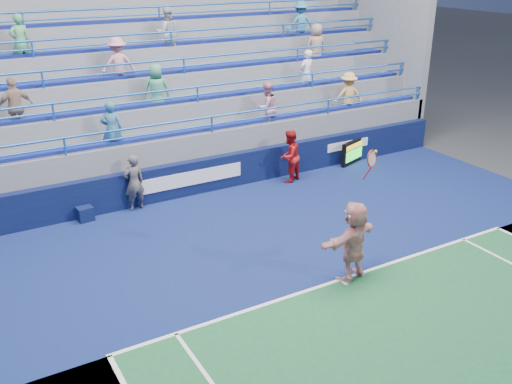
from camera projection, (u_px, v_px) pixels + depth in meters
ground at (340, 281)px, 13.24m from camera, size 120.00×120.00×0.00m
sponsor_wall at (216, 173)px, 18.23m from camera, size 18.00×0.32×1.10m
bleacher_stand at (170, 116)px, 20.86m from camera, size 18.00×5.62×5.38m
serve_speed_board at (352, 152)px, 20.51m from camera, size 1.21×0.55×0.86m
judge_chair at (85, 213)px, 16.16m from camera, size 0.47×0.47×0.76m
tennis_player at (353, 241)px, 12.99m from camera, size 1.87×0.96×3.09m
line_judge at (134, 183)px, 16.62m from camera, size 0.67×0.49×1.71m
ball_girl at (289, 156)px, 18.72m from camera, size 1.05×0.95×1.76m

